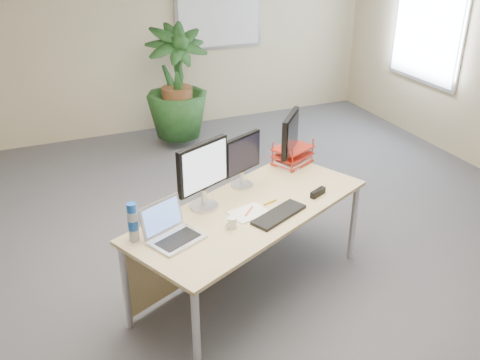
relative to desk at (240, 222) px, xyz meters
name	(u,v)px	position (x,y,z in m)	size (l,w,h in m)	color
floor	(260,287)	(0.13, -0.12, -0.61)	(8.00, 8.00, 0.00)	#4A4A4F
back_wall	(135,36)	(0.13, 3.88, 0.74)	(7.00, 0.04, 2.70)	#C3AF89
whiteboard	(219,15)	(1.33, 3.85, 0.94)	(1.30, 0.04, 0.95)	#ABAAAF
window	(428,23)	(3.60, 2.18, 0.94)	(0.04, 1.30, 1.55)	#ABAAAF
desk	(240,222)	(0.00, 0.00, 0.00)	(2.19, 1.61, 0.77)	tan
floor_plant	(177,92)	(0.45, 3.11, 0.14)	(0.84, 0.84, 1.50)	#143413
monitor_left	(203,171)	(-0.28, 0.06, 0.47)	(0.46, 0.24, 0.54)	silver
monitor_right	(242,158)	(0.14, 0.28, 0.42)	(0.38, 0.20, 0.45)	silver
monitor_dark	(290,138)	(0.67, 0.44, 0.45)	(0.33, 0.37, 0.51)	silver
laptop	(171,230)	(-0.64, -0.27, 0.23)	(0.45, 0.43, 0.26)	silver
keyboard	(279,215)	(0.19, -0.30, 0.18)	(0.48, 0.16, 0.03)	black
coffee_mug	(231,223)	(-0.20, -0.30, 0.21)	(0.11, 0.07, 0.08)	white
spiral_notebook	(249,213)	(0.00, -0.17, 0.17)	(0.28, 0.21, 0.01)	white
orange_pen	(249,211)	(0.01, -0.16, 0.18)	(0.01, 0.01, 0.15)	#E25619
yellow_highlighter	(270,202)	(0.22, -0.08, 0.17)	(0.02, 0.02, 0.12)	gold
water_bottle	(133,223)	(-0.88, -0.19, 0.30)	(0.07, 0.07, 0.29)	#AAB9C7
letter_tray	(292,156)	(0.74, 0.50, 0.24)	(0.41, 0.37, 0.16)	#AE2315
stapler	(318,193)	(0.63, -0.12, 0.19)	(0.16, 0.04, 0.05)	black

